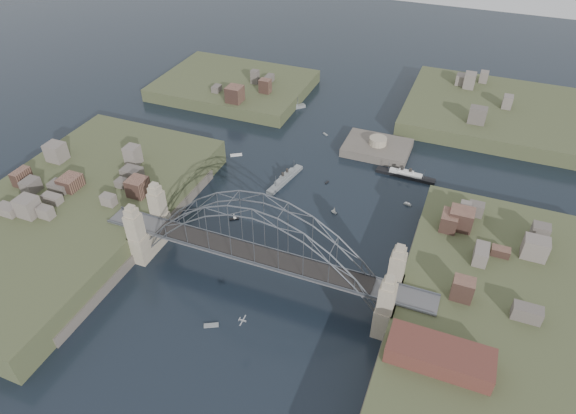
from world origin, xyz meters
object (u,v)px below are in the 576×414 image
(fort_island, at_px, (376,152))
(wharf_shed, at_px, (440,355))
(bridge, at_px, (259,243))
(ocean_liner, at_px, (405,175))
(naval_cruiser_near, at_px, (285,179))
(naval_cruiser_far, at_px, (287,108))

(fort_island, distance_m, wharf_shed, 90.48)
(fort_island, height_order, wharf_shed, wharf_shed)
(fort_island, bearing_deg, bridge, -99.73)
(wharf_shed, relative_size, ocean_liner, 1.06)
(naval_cruiser_near, bearing_deg, fort_island, 51.14)
(wharf_shed, bearing_deg, bridge, 162.35)
(fort_island, bearing_deg, naval_cruiser_near, -128.86)
(bridge, xyz_separation_m, naval_cruiser_near, (-10.60, 41.96, -11.50))
(bridge, relative_size, fort_island, 3.82)
(bridge, xyz_separation_m, naval_cruiser_far, (-28.00, 87.18, -11.53))
(bridge, xyz_separation_m, ocean_liner, (24.19, 58.39, -11.61))
(wharf_shed, bearing_deg, naval_cruiser_far, 125.43)
(bridge, relative_size, naval_cruiser_near, 4.74)
(wharf_shed, relative_size, naval_cruiser_far, 1.63)
(naval_cruiser_far, relative_size, ocean_liner, 0.65)
(fort_island, xyz_separation_m, wharf_shed, (32.00, -84.00, 10.34))
(ocean_liner, bearing_deg, bridge, -112.50)
(fort_island, height_order, naval_cruiser_near, fort_island)
(wharf_shed, height_order, ocean_liner, wharf_shed)
(fort_island, bearing_deg, wharf_shed, -69.15)
(naval_cruiser_far, bearing_deg, naval_cruiser_near, -68.96)
(fort_island, distance_m, ocean_liner, 16.86)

